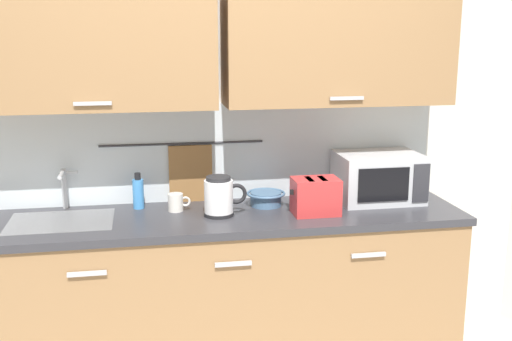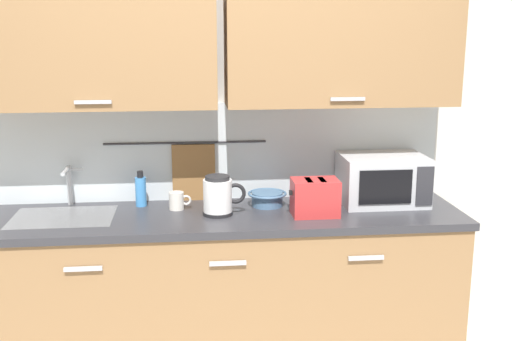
{
  "view_description": "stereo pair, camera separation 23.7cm",
  "coord_description": "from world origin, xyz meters",
  "px_view_note": "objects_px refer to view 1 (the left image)",
  "views": [
    {
      "loc": [
        -0.4,
        -2.84,
        1.86
      ],
      "look_at": [
        0.17,
        0.33,
        1.12
      ],
      "focal_mm": 43.95,
      "sensor_mm": 36.0,
      "label": 1
    },
    {
      "loc": [
        -0.16,
        -2.87,
        1.86
      ],
      "look_at": [
        0.17,
        0.33,
        1.12
      ],
      "focal_mm": 43.95,
      "sensor_mm": 36.0,
      "label": 2
    }
  ],
  "objects_px": {
    "microwave": "(378,177)",
    "electric_kettle": "(219,197)",
    "dish_soap_bottle": "(138,193)",
    "toaster": "(316,196)",
    "mug_near_sink": "(176,202)",
    "mixing_bowl": "(266,198)"
  },
  "relations": [
    {
      "from": "microwave",
      "to": "electric_kettle",
      "type": "bearing_deg",
      "value": -171.95
    },
    {
      "from": "mug_near_sink",
      "to": "mixing_bowl",
      "type": "height_order",
      "value": "mug_near_sink"
    },
    {
      "from": "dish_soap_bottle",
      "to": "mixing_bowl",
      "type": "distance_m",
      "value": 0.69
    },
    {
      "from": "microwave",
      "to": "dish_soap_bottle",
      "type": "height_order",
      "value": "microwave"
    },
    {
      "from": "electric_kettle",
      "to": "dish_soap_bottle",
      "type": "distance_m",
      "value": 0.47
    },
    {
      "from": "dish_soap_bottle",
      "to": "toaster",
      "type": "bearing_deg",
      "value": -16.39
    },
    {
      "from": "electric_kettle",
      "to": "dish_soap_bottle",
      "type": "height_order",
      "value": "electric_kettle"
    },
    {
      "from": "electric_kettle",
      "to": "mug_near_sink",
      "type": "bearing_deg",
      "value": 151.05
    },
    {
      "from": "dish_soap_bottle",
      "to": "mixing_bowl",
      "type": "xyz_separation_m",
      "value": [
        0.69,
        -0.07,
        -0.04
      ]
    },
    {
      "from": "dish_soap_bottle",
      "to": "mixing_bowl",
      "type": "height_order",
      "value": "dish_soap_bottle"
    },
    {
      "from": "microwave",
      "to": "mug_near_sink",
      "type": "distance_m",
      "value": 1.14
    },
    {
      "from": "dish_soap_bottle",
      "to": "mug_near_sink",
      "type": "height_order",
      "value": "dish_soap_bottle"
    },
    {
      "from": "dish_soap_bottle",
      "to": "toaster",
      "type": "height_order",
      "value": "dish_soap_bottle"
    },
    {
      "from": "microwave",
      "to": "electric_kettle",
      "type": "height_order",
      "value": "microwave"
    },
    {
      "from": "electric_kettle",
      "to": "dish_soap_bottle",
      "type": "relative_size",
      "value": 1.16
    },
    {
      "from": "electric_kettle",
      "to": "toaster",
      "type": "xyz_separation_m",
      "value": [
        0.5,
        -0.06,
        -0.01
      ]
    },
    {
      "from": "mixing_bowl",
      "to": "toaster",
      "type": "bearing_deg",
      "value": -41.21
    },
    {
      "from": "microwave",
      "to": "mixing_bowl",
      "type": "bearing_deg",
      "value": 179.3
    },
    {
      "from": "microwave",
      "to": "toaster",
      "type": "xyz_separation_m",
      "value": [
        -0.42,
        -0.19,
        -0.04
      ]
    },
    {
      "from": "toaster",
      "to": "mug_near_sink",
      "type": "bearing_deg",
      "value": 165.82
    },
    {
      "from": "microwave",
      "to": "toaster",
      "type": "distance_m",
      "value": 0.46
    },
    {
      "from": "electric_kettle",
      "to": "dish_soap_bottle",
      "type": "xyz_separation_m",
      "value": [
        -0.42,
        0.21,
        -0.01
      ]
    }
  ]
}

